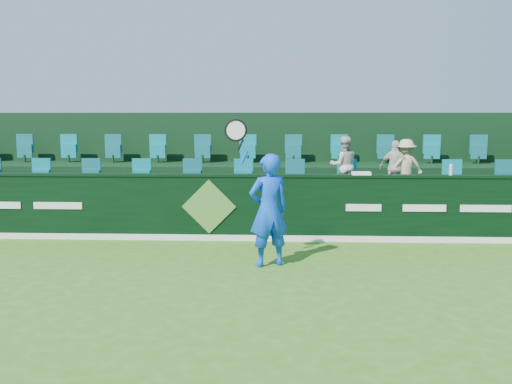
{
  "coord_description": "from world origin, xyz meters",
  "views": [
    {
      "loc": [
        1.43,
        -7.41,
        2.52
      ],
      "look_at": [
        1.0,
        2.8,
        1.15
      ],
      "focal_mm": 40.0,
      "sensor_mm": 36.0,
      "label": 1
    }
  ],
  "objects_px": {
    "tennis_player": "(268,209)",
    "spectator_right": "(406,167)",
    "spectator_middle": "(395,168)",
    "towel": "(361,173)",
    "spectator_left": "(344,165)",
    "drinks_bottle": "(451,170)"
  },
  "relations": [
    {
      "from": "spectator_middle",
      "to": "spectator_right",
      "type": "bearing_deg",
      "value": -155.24
    },
    {
      "from": "spectator_left",
      "to": "spectator_right",
      "type": "relative_size",
      "value": 1.05
    },
    {
      "from": "spectator_left",
      "to": "tennis_player",
      "type": "bearing_deg",
      "value": 55.48
    },
    {
      "from": "spectator_middle",
      "to": "towel",
      "type": "relative_size",
      "value": 3.2
    },
    {
      "from": "tennis_player",
      "to": "spectator_right",
      "type": "relative_size",
      "value": 2.09
    },
    {
      "from": "spectator_left",
      "to": "drinks_bottle",
      "type": "relative_size",
      "value": 5.76
    },
    {
      "from": "tennis_player",
      "to": "spectator_left",
      "type": "bearing_deg",
      "value": 63.03
    },
    {
      "from": "spectator_right",
      "to": "towel",
      "type": "xyz_separation_m",
      "value": [
        -1.12,
        -1.12,
        -0.03
      ]
    },
    {
      "from": "spectator_left",
      "to": "spectator_middle",
      "type": "xyz_separation_m",
      "value": [
        1.12,
        0.0,
        -0.04
      ]
    },
    {
      "from": "spectator_middle",
      "to": "drinks_bottle",
      "type": "bearing_deg",
      "value": 152.58
    },
    {
      "from": "spectator_middle",
      "to": "drinks_bottle",
      "type": "height_order",
      "value": "spectator_middle"
    },
    {
      "from": "tennis_player",
      "to": "drinks_bottle",
      "type": "height_order",
      "value": "tennis_player"
    },
    {
      "from": "tennis_player",
      "to": "spectator_right",
      "type": "distance_m",
      "value": 4.31
    },
    {
      "from": "spectator_left",
      "to": "drinks_bottle",
      "type": "height_order",
      "value": "spectator_left"
    },
    {
      "from": "spectator_middle",
      "to": "towel",
      "type": "xyz_separation_m",
      "value": [
        -0.9,
        -1.12,
        -0.02
      ]
    },
    {
      "from": "spectator_right",
      "to": "tennis_player",
      "type": "bearing_deg",
      "value": 39.52
    },
    {
      "from": "towel",
      "to": "drinks_bottle",
      "type": "xyz_separation_m",
      "value": [
        1.77,
        0.0,
        0.08
      ]
    },
    {
      "from": "spectator_middle",
      "to": "drinks_bottle",
      "type": "xyz_separation_m",
      "value": [
        0.87,
        -1.12,
        0.07
      ]
    },
    {
      "from": "spectator_left",
      "to": "drinks_bottle",
      "type": "distance_m",
      "value": 2.29
    },
    {
      "from": "drinks_bottle",
      "to": "spectator_right",
      "type": "bearing_deg",
      "value": 119.95
    },
    {
      "from": "spectator_middle",
      "to": "spectator_right",
      "type": "xyz_separation_m",
      "value": [
        0.22,
        0.0,
        0.01
      ]
    },
    {
      "from": "tennis_player",
      "to": "spectator_left",
      "type": "height_order",
      "value": "tennis_player"
    }
  ]
}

